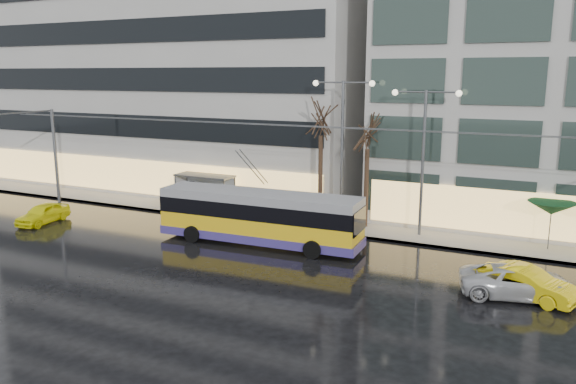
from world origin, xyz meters
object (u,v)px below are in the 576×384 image
Objects in this scene: taxi_a at (43,214)px; bus_shelter at (202,184)px; trolleybus at (259,219)px; street_lamp_near at (342,133)px.

bus_shelter is at bearing 38.34° from taxi_a.
taxi_a is (-7.46, -7.32, -1.31)m from bus_shelter.
street_lamp_near is (2.95, 5.37, 4.51)m from trolleybus.
street_lamp_near is at bearing 16.49° from taxi_a.
bus_shelter is 0.47× the size of street_lamp_near.
street_lamp_near is 20.05m from taxi_a.
trolleybus reaches higher than taxi_a.
bus_shelter is 11.14m from street_lamp_near.
trolleybus is at bearing 1.77° from taxi_a.
trolleybus is at bearing -118.80° from street_lamp_near.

